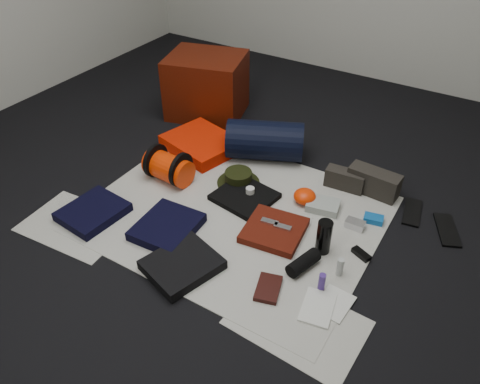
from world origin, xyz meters
The scene contains 37 objects.
floor centered at (0.00, 0.00, -0.01)m, with size 4.50×4.50×0.02m, color black.
newspaper_mat centered at (0.00, 0.00, 0.00)m, with size 1.60×1.30×0.01m, color silver.
newspaper_sheet_front_left centered at (-0.70, -0.55, 0.00)m, with size 0.58×0.40×0.00m, color silver.
newspaper_sheet_front_right centered at (0.65, -0.50, 0.00)m, with size 0.58×0.40×0.00m, color silver.
red_cabinet centered at (-0.83, 0.93, 0.23)m, with size 0.55×0.46×0.46m, color #4E1205.
sleeping_pad centered at (-0.55, 0.46, 0.05)m, with size 0.47×0.38×0.09m, color red.
stuff_sack centered at (-0.52, 0.07, 0.09)m, with size 0.17×0.17×0.30m, color red.
sack_strap_left centered at (-0.62, 0.07, 0.11)m, with size 0.22×0.22×0.03m, color black.
sack_strap_right centered at (-0.42, 0.07, 0.11)m, with size 0.22×0.22×0.03m, color black.
navy_duffel centered at (-0.13, 0.60, 0.14)m, with size 0.26×0.26×0.50m, color black.
boonie_brim centered at (-0.13, 0.26, 0.01)m, with size 0.27×0.27×0.01m, color black.
boonie_crown centered at (-0.13, 0.26, 0.05)m, with size 0.17×0.17×0.07m, color black.
hiking_boot_left centered at (0.45, 0.56, 0.07)m, with size 0.24×0.09×0.12m, color #2B2721.
hiking_boot_right centered at (0.62, 0.60, 0.08)m, with size 0.31×0.11×0.15m, color #2B2721.
flip_flop_left centered at (0.88, 0.54, 0.01)m, with size 0.09×0.25×0.01m, color black.
flip_flop_right centered at (1.08, 0.48, 0.01)m, with size 0.10×0.27×0.01m, color black.
trousers_navy_a centered at (-0.67, -0.44, 0.03)m, with size 0.30×0.34×0.05m, color black.
trousers_navy_b centered at (-0.23, -0.32, 0.03)m, with size 0.30×0.34×0.05m, color black.
trousers_charcoal centered at (0.01, -0.51, 0.03)m, with size 0.30×0.34×0.05m, color black.
black_tshirt centered at (-0.01, 0.14, 0.02)m, with size 0.33×0.31×0.03m, color black.
red_shirt centered at (0.28, -0.04, 0.03)m, with size 0.31×0.31×0.04m, color #4F1308.
orange_stuff_sack centered at (0.31, 0.30, 0.05)m, with size 0.13×0.13×0.09m, color red.
first_aid_pouch centered at (0.42, 0.30, 0.03)m, with size 0.18×0.14×0.05m, color gray.
water_bottle centered at (0.56, -0.02, 0.10)m, with size 0.08×0.08×0.19m, color black.
speaker centered at (0.53, -0.19, 0.04)m, with size 0.07×0.07×0.19m, color black.
compact_camera centered at (0.64, 0.24, 0.03)m, with size 0.11×0.06×0.04m, color silver.
cyan_case centered at (0.71, 0.34, 0.02)m, with size 0.11×0.07×0.03m, color #10569F.
toiletry_purple centered at (0.66, -0.27, 0.06)m, with size 0.03×0.03×0.10m, color #43277F.
toiletry_clear centered at (0.70, -0.13, 0.06)m, with size 0.03×0.03×0.10m, color #A9AEA9.
paperback_book centered at (0.45, -0.40, 0.02)m, with size 0.11×0.17×0.02m, color black.
map_booklet centered at (0.69, -0.38, 0.01)m, with size 0.14×0.21×0.01m, color silver.
map_printout centered at (0.75, -0.32, 0.01)m, with size 0.14×0.19×0.01m, color silver.
sunglasses centered at (0.75, 0.05, 0.02)m, with size 0.10×0.04×0.03m, color black.
key_cluster centered at (-0.63, -0.48, 0.01)m, with size 0.07×0.07×0.01m, color silver.
tape_roll centered at (0.01, 0.17, 0.06)m, with size 0.05×0.05×0.04m, color beige.
energy_bar_a centered at (0.24, -0.02, 0.05)m, with size 0.10×0.04×0.01m, color silver.
energy_bar_b centered at (0.32, -0.02, 0.05)m, with size 0.10×0.04×0.01m, color silver.
Camera 1 is at (1.11, -1.75, 1.74)m, focal length 35.00 mm.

